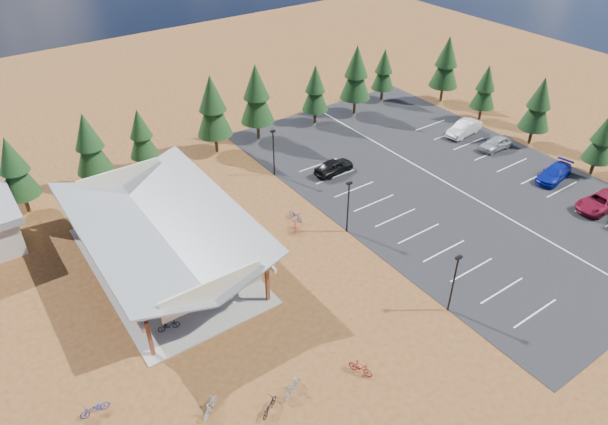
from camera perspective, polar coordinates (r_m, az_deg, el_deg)
The scene contains 42 objects.
ground at distance 44.91m, azimuth 1.13°, elevation -5.43°, with size 140.00×140.00×0.00m, color #552F16.
asphalt_lot at distance 57.36m, azimuth 14.44°, elevation 3.23°, with size 27.00×44.00×0.04m, color black.
concrete_pad at distance 46.26m, azimuth -14.24°, elevation -5.25°, with size 10.60×18.60×0.10m, color gray.
bike_pavilion at distance 43.99m, azimuth -14.93°, elevation -1.47°, with size 11.65×19.40×4.97m.
lamp_post_0 at distance 40.41m, azimuth 15.51°, elevation -6.86°, with size 0.50×0.25×5.14m.
lamp_post_1 at distance 46.88m, azimuth 4.67°, elevation 0.93°, with size 0.50×0.25×5.14m.
lamp_post_2 at distance 55.23m, azimuth -3.23°, elevation 6.61°, with size 0.50×0.25×5.14m.
trash_bin_0 at distance 46.10m, azimuth -5.51°, elevation -3.67°, with size 0.60×0.60×0.90m, color #3D2515.
trash_bin_1 at distance 45.81m, azimuth -6.49°, elevation -4.04°, with size 0.60×0.60×0.90m, color #3D2515.
pine_1 at distance 54.99m, azimuth -28.22°, elevation 4.20°, with size 3.33×3.33×7.77m.
pine_2 at distance 55.96m, azimuth -21.68°, elevation 6.75°, with size 3.48×3.48×8.11m.
pine_3 at distance 58.06m, azimuth -16.79°, elevation 7.95°, with size 2.95×2.95×6.88m.
pine_4 at distance 59.52m, azimuth -9.61°, elevation 10.98°, with size 3.83×3.83×8.93m.
pine_5 at distance 61.93m, azimuth -5.04°, elevation 12.31°, with size 3.84×3.84×8.95m.
pine_6 at distance 65.95m, azimuth 1.19°, elevation 12.93°, with size 3.14×3.14×7.33m.
pine_7 at distance 68.52m, azimuth 5.52°, elevation 14.44°, with size 3.77×3.77×8.78m.
pine_8 at distance 73.35m, azimuth 8.40°, elevation 14.67°, with size 2.97×2.97×6.92m.
pine_10 at distance 62.60m, azimuth 28.91°, elevation 6.84°, with size 2.88×2.88×6.71m.
pine_11 at distance 66.16m, azimuth 23.50°, elevation 10.45°, with size 3.39×3.39×7.90m.
pine_12 at distance 70.44m, azimuth 18.56°, elevation 12.42°, with size 2.99×2.99×6.96m.
pine_13 at distance 74.27m, azimuth 14.75°, elevation 15.05°, with size 3.72×3.72×8.66m.
bike_0 at distance 40.36m, azimuth -14.05°, elevation -11.47°, with size 0.55×1.58×0.83m, color black.
bike_1 at distance 42.99m, azimuth -17.15°, elevation -8.41°, with size 0.51×1.82×1.09m, color #93979B.
bike_2 at distance 46.26m, azimuth -19.06°, elevation -5.49°, with size 0.57×1.64×0.86m, color navy.
bike_3 at distance 49.09m, azimuth -18.29°, elevation -2.55°, with size 0.51×1.80×1.08m, color maroon.
bike_4 at distance 43.19m, azimuth -7.10°, elevation -6.81°, with size 0.55×1.57×0.82m, color black.
bike_5 at distance 44.54m, azimuth -11.63°, elevation -5.61°, with size 0.52×1.84×1.10m, color #9CA0A5.
bike_6 at distance 48.05m, azimuth -14.07°, elevation -2.68°, with size 0.65×1.87×0.98m, color navy.
bike_7 at distance 52.74m, azimuth -14.62°, elevation 0.94°, with size 0.47×1.68×1.01m, color maroon.
bike_9 at distance 35.42m, azimuth -9.87°, elevation -19.47°, with size 0.50×1.76×1.05m, color #93979B.
bike_10 at distance 37.17m, azimuth -21.19°, elevation -18.69°, with size 0.63×1.82×0.96m, color navy.
bike_11 at distance 36.92m, azimuth 5.98°, elevation -15.94°, with size 0.49×1.75×1.05m, color maroon.
bike_12 at distance 35.10m, azimuth -3.67°, elevation -19.69°, with size 0.61×1.76×0.92m, color black.
bike_13 at distance 35.76m, azimuth -1.21°, elevation -17.90°, with size 0.52×1.84×1.10m, color gray.
bike_14 at distance 49.71m, azimuth -0.91°, elevation -0.27°, with size 0.60×1.72×0.90m, color navy.
bike_15 at distance 48.20m, azimuth -0.96°, elevation -1.47°, with size 0.47×1.66×1.00m, color maroon.
bike_16 at distance 45.56m, azimuth -5.86°, elevation -4.15°, with size 0.66×1.91×1.00m, color black.
car_4 at distance 56.66m, azimuth 3.17°, elevation 4.87°, with size 1.80×4.47×1.52m, color black.
car_6 at distance 58.04m, azimuth 28.77°, elevation 0.96°, with size 2.45×5.32×1.48m, color maroon.
car_7 at distance 61.06m, azimuth 24.85°, elevation 3.77°, with size 2.02×4.97×1.44m, color #0A1991.
car_8 at distance 64.90m, azimuth 19.56°, elevation 6.89°, with size 1.72×4.27×1.45m, color #96999C.
car_9 at distance 67.07m, azimuth 16.49°, elevation 8.49°, with size 1.73×4.95×1.63m, color silver.
Camera 1 is at (-20.47, -27.54, 28.98)m, focal length 32.00 mm.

